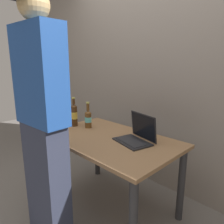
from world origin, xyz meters
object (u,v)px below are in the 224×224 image
object	(u,v)px
beer_bottle_dark	(88,118)
person_figure	(43,124)
laptop	(137,135)
beer_bottle_green	(74,115)

from	to	relation	value
beer_bottle_dark	person_figure	distance (m)	0.77
laptop	beer_bottle_dark	distance (m)	0.62
beer_bottle_dark	person_figure	world-z (taller)	person_figure
beer_bottle_green	person_figure	world-z (taller)	person_figure
beer_bottle_green	person_figure	distance (m)	0.80
laptop	beer_bottle_green	distance (m)	0.79
person_figure	laptop	bearing A→B (deg)	69.13
beer_bottle_green	beer_bottle_dark	world-z (taller)	beer_bottle_green
laptop	person_figure	size ratio (longest dim) A/B	0.20
beer_bottle_dark	person_figure	bearing A→B (deg)	-63.04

